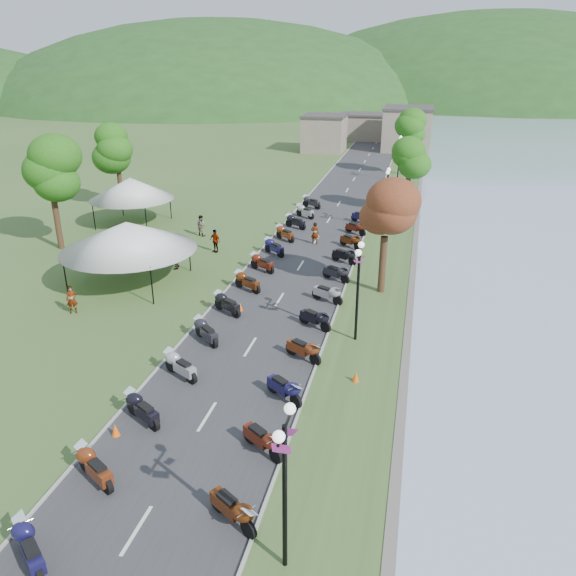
# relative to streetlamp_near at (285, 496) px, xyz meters

# --- Properties ---
(road) EXTENTS (7.00, 120.00, 0.02)m
(road) POSITION_rel_streetlamp_near_xyz_m (-4.71, 36.17, -2.49)
(road) COLOR #363639
(road) RESTS_ON ground
(hills_backdrop) EXTENTS (360.00, 120.00, 76.00)m
(hills_backdrop) POSITION_rel_streetlamp_near_xyz_m (-4.71, 196.17, -2.50)
(hills_backdrop) COLOR #285621
(hills_backdrop) RESTS_ON ground
(far_building) EXTENTS (18.00, 16.00, 5.00)m
(far_building) POSITION_rel_streetlamp_near_xyz_m (-6.71, 81.17, 0.00)
(far_building) COLOR gray
(far_building) RESTS_ON ground
(moto_row_left) EXTENTS (2.60, 50.76, 1.10)m
(moto_row_left) POSITION_rel_streetlamp_near_xyz_m (-6.99, 15.63, -1.95)
(moto_row_left) COLOR #331411
(moto_row_left) RESTS_ON ground
(moto_row_right) EXTENTS (2.60, 37.10, 1.10)m
(moto_row_right) POSITION_rel_streetlamp_near_xyz_m (-1.94, 18.49, -1.95)
(moto_row_right) COLOR #331411
(moto_row_right) RESTS_ON ground
(streetlamp_near) EXTENTS (1.40, 1.40, 5.00)m
(streetlamp_near) POSITION_rel_streetlamp_near_xyz_m (0.00, 0.00, 0.00)
(streetlamp_near) COLOR black
(streetlamp_near) RESTS_ON ground
(vendor_tent_main) EXTENTS (5.62, 5.62, 4.00)m
(vendor_tent_main) POSITION_rel_streetlamp_near_xyz_m (-14.54, 18.70, -0.50)
(vendor_tent_main) COLOR silver
(vendor_tent_main) RESTS_ON ground
(vendor_tent_side) EXTENTS (4.70, 4.70, 4.00)m
(vendor_tent_side) POSITION_rel_streetlamp_near_xyz_m (-20.78, 31.01, -0.50)
(vendor_tent_side) COLOR silver
(vendor_tent_side) RESTS_ON ground
(tree_park_left) EXTENTS (3.38, 3.38, 9.38)m
(tree_park_left) POSITION_rel_streetlamp_near_xyz_m (-23.06, 23.78, 2.19)
(tree_park_left) COLOR #2C7419
(tree_park_left) RESTS_ON ground
(tree_lakeside) EXTENTS (2.89, 2.89, 8.03)m
(tree_lakeside) POSITION_rel_streetlamp_near_xyz_m (1.05, 20.84, 1.51)
(tree_lakeside) COLOR #2C7419
(tree_lakeside) RESTS_ON ground
(pedestrian_a) EXTENTS (0.73, 0.67, 1.63)m
(pedestrian_a) POSITION_rel_streetlamp_near_xyz_m (-15.57, 13.73, -2.50)
(pedestrian_a) COLOR slate
(pedestrian_a) RESTS_ON ground
(pedestrian_b) EXTENTS (0.93, 0.75, 1.68)m
(pedestrian_b) POSITION_rel_streetlamp_near_xyz_m (-13.96, 29.22, -2.50)
(pedestrian_b) COLOR slate
(pedestrian_b) RESTS_ON ground
(pedestrian_c) EXTENTS (0.91, 1.10, 1.60)m
(pedestrian_c) POSITION_rel_streetlamp_near_xyz_m (-18.44, 25.68, -2.50)
(pedestrian_c) COLOR slate
(pedestrian_c) RESTS_ON ground
(traffic_cone_near) EXTENTS (0.33, 0.33, 0.52)m
(traffic_cone_near) POSITION_rel_streetlamp_near_xyz_m (-7.67, 4.24, -2.24)
(traffic_cone_near) COLOR #F2590C
(traffic_cone_near) RESTS_ON ground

